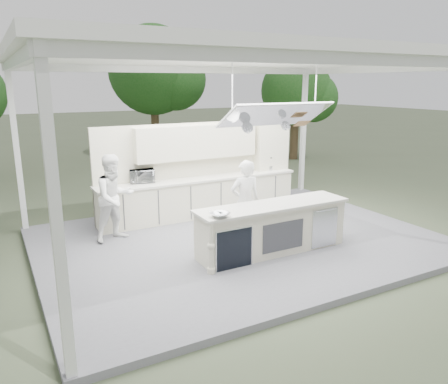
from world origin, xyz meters
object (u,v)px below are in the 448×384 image
demo_island (272,228)px  back_counter (200,196)px  head_chef (245,202)px  sous_chef (115,198)px

demo_island → back_counter: bearing=93.6°
demo_island → head_chef: bearing=103.6°
demo_island → sous_chef: bearing=139.3°
demo_island → sous_chef: 3.26m
back_counter → head_chef: bearing=-89.8°
demo_island → head_chef: 0.82m
sous_chef → back_counter: bearing=0.6°
back_counter → sous_chef: bearing=-162.8°
back_counter → head_chef: size_ratio=2.98×
back_counter → head_chef: (0.01, -2.10, 0.37)m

